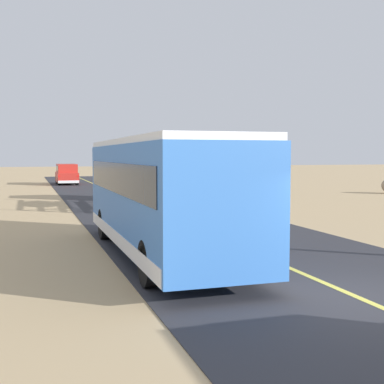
% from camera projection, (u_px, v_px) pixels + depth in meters
% --- Properties ---
extents(ground_plane, '(240.00, 240.00, 0.00)m').
position_uv_depth(ground_plane, '(362.00, 300.00, 9.90)').
color(ground_plane, tan).
extents(road_surface, '(8.00, 120.00, 0.02)m').
position_uv_depth(road_surface, '(362.00, 300.00, 9.90)').
color(road_surface, '#2D2D33').
rests_on(road_surface, ground).
extents(road_centre_line, '(0.16, 117.60, 0.00)m').
position_uv_depth(road_centre_line, '(362.00, 299.00, 9.90)').
color(road_centre_line, '#D8CC4C').
rests_on(road_centre_line, road_surface).
extents(livestock_truck, '(2.53, 9.70, 3.02)m').
position_uv_depth(livestock_truck, '(154.00, 173.00, 29.49)').
color(livestock_truck, '#3F7F4C').
rests_on(livestock_truck, road_surface).
extents(bus, '(2.54, 10.00, 3.21)m').
position_uv_depth(bus, '(161.00, 193.00, 14.12)').
color(bus, '#3872C6').
rests_on(bus, road_surface).
extents(car_far, '(1.90, 4.62, 1.93)m').
position_uv_depth(car_far, '(67.00, 173.00, 48.61)').
color(car_far, '#B2261E').
rests_on(car_far, road_surface).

